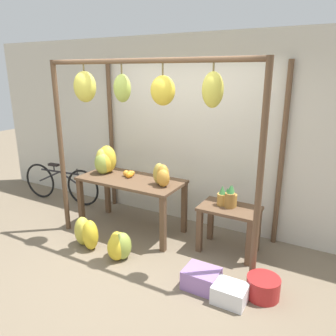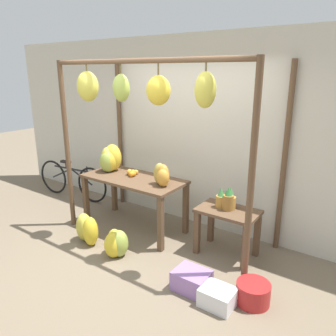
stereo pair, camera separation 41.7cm
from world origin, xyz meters
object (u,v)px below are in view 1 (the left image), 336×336
object	(u,v)px
orange_pile	(129,174)
papaya_pile	(162,176)
banana_pile_ground_left	(86,233)
fruit_crate_white	(201,278)
blue_bucket	(263,287)
parked_bicycle	(61,183)
banana_pile_on_table	(104,161)
pineapple_cluster	(228,198)
fruit_crate_purple	(230,293)
banana_pile_ground_right	(119,246)

from	to	relation	value
orange_pile	papaya_pile	xyz separation A→B (m)	(0.61, -0.09, 0.10)
banana_pile_ground_left	fruit_crate_white	distance (m)	1.71
banana_pile_ground_left	blue_bucket	world-z (taller)	banana_pile_ground_left
banana_pile_ground_left	blue_bucket	bearing A→B (deg)	3.18
orange_pile	fruit_crate_white	distance (m)	1.89
orange_pile	papaya_pile	distance (m)	0.62
blue_bucket	parked_bicycle	xyz separation A→B (m)	(-3.86, 0.87, 0.23)
banana_pile_on_table	pineapple_cluster	distance (m)	1.94
banana_pile_ground_left	papaya_pile	world-z (taller)	papaya_pile
fruit_crate_white	blue_bucket	bearing A→B (deg)	15.38
parked_bicycle	fruit_crate_purple	bearing A→B (deg)	-17.31
pineapple_cluster	banana_pile_on_table	bearing A→B (deg)	-176.97
pineapple_cluster	papaya_pile	bearing A→B (deg)	-169.68
pineapple_cluster	fruit_crate_purple	world-z (taller)	pineapple_cluster
orange_pile	banana_pile_ground_right	xyz separation A→B (m)	(0.39, -0.79, -0.67)
pineapple_cluster	parked_bicycle	world-z (taller)	pineapple_cluster
parked_bicycle	fruit_crate_purple	size ratio (longest dim) A/B	4.79
fruit_crate_purple	fruit_crate_white	bearing A→B (deg)	168.03
banana_pile_ground_right	fruit_crate_purple	world-z (taller)	banana_pile_ground_right
fruit_crate_white	fruit_crate_purple	world-z (taller)	fruit_crate_white
pineapple_cluster	banana_pile_ground_left	world-z (taller)	pineapple_cluster
banana_pile_ground_left	fruit_crate_white	size ratio (longest dim) A/B	1.32
blue_bucket	fruit_crate_purple	size ratio (longest dim) A/B	1.03
orange_pile	blue_bucket	bearing A→B (deg)	-16.71
papaya_pile	blue_bucket	bearing A→B (deg)	-19.81
fruit_crate_purple	pineapple_cluster	bearing A→B (deg)	112.17
pineapple_cluster	papaya_pile	size ratio (longest dim) A/B	0.99
banana_pile_on_table	fruit_crate_purple	bearing A→B (deg)	-20.54
orange_pile	papaya_pile	bearing A→B (deg)	-8.30
pineapple_cluster	fruit_crate_purple	xyz separation A→B (m)	(0.40, -0.97, -0.64)
banana_pile_ground_right	papaya_pile	world-z (taller)	papaya_pile
banana_pile_ground_left	fruit_crate_white	xyz separation A→B (m)	(1.70, -0.04, -0.10)
orange_pile	blue_bucket	size ratio (longest dim) A/B	0.59
fruit_crate_purple	banana_pile_ground_left	bearing A→B (deg)	176.73
blue_bucket	fruit_crate_purple	xyz separation A→B (m)	(-0.28, -0.25, -0.02)
pineapple_cluster	fruit_crate_purple	bearing A→B (deg)	-67.83
banana_pile_ground_left	pineapple_cluster	bearing A→B (deg)	27.15
blue_bucket	pineapple_cluster	bearing A→B (deg)	132.88
banana_pile_on_table	fruit_crate_purple	distance (m)	2.63
orange_pile	parked_bicycle	xyz separation A→B (m)	(-1.70, 0.22, -0.50)
pineapple_cluster	banana_pile_ground_right	world-z (taller)	pineapple_cluster
orange_pile	blue_bucket	xyz separation A→B (m)	(2.16, -0.65, -0.73)
fruit_crate_white	parked_bicycle	distance (m)	3.41
banana_pile_ground_left	blue_bucket	distance (m)	2.34
banana_pile_on_table	papaya_pile	distance (m)	1.04
banana_pile_on_table	blue_bucket	xyz separation A→B (m)	(2.59, -0.62, -0.87)
pineapple_cluster	parked_bicycle	distance (m)	3.22
parked_bicycle	fruit_crate_white	bearing A→B (deg)	-17.88
fruit_crate_white	fruit_crate_purple	bearing A→B (deg)	-11.97
blue_bucket	banana_pile_ground_left	bearing A→B (deg)	-176.82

